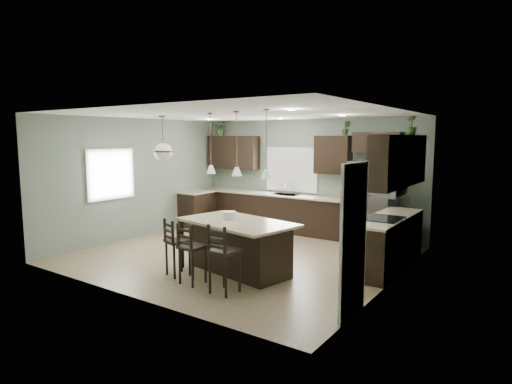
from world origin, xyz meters
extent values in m
plane|color=#9E8466|center=(0.00, 0.00, 0.00)|extent=(6.00, 6.00, 0.00)
cube|color=white|center=(2.98, -1.55, 1.02)|extent=(0.04, 0.82, 2.04)
cube|color=white|center=(-0.40, 2.73, 1.55)|extent=(1.35, 0.02, 1.00)
cube|color=white|center=(-2.98, -0.80, 1.55)|extent=(0.02, 1.10, 1.00)
cube|color=black|center=(-2.70, 1.70, 0.45)|extent=(0.60, 0.90, 0.90)
cube|color=#C3B893|center=(-2.68, 1.70, 0.92)|extent=(0.66, 0.96, 0.04)
cube|color=black|center=(-0.85, 2.45, 0.45)|extent=(4.20, 0.60, 0.90)
cube|color=#C3B893|center=(-0.85, 2.43, 0.92)|extent=(4.20, 0.66, 0.04)
cube|color=gray|center=(-0.40, 2.43, 0.94)|extent=(0.70, 0.45, 0.01)
cylinder|color=silver|center=(-0.40, 2.40, 1.08)|extent=(0.02, 0.02, 0.28)
cube|color=black|center=(-2.15, 2.58, 1.95)|extent=(1.55, 0.34, 0.90)
cube|color=black|center=(0.80, 2.58, 1.95)|extent=(0.85, 0.34, 0.90)
cube|color=black|center=(1.85, 2.58, 2.25)|extent=(1.05, 0.34, 0.45)
cube|color=black|center=(2.70, 0.87, 0.45)|extent=(0.60, 2.35, 0.90)
cube|color=#C3B893|center=(2.68, 0.87, 0.92)|extent=(0.66, 2.35, 0.04)
cube|color=black|center=(2.68, 0.60, 0.94)|extent=(0.58, 0.75, 0.02)
cube|color=gray|center=(2.40, 0.60, 0.45)|extent=(0.01, 0.72, 0.60)
cube|color=black|center=(2.83, 0.87, 1.95)|extent=(0.34, 2.35, 0.90)
cube|color=gray|center=(2.78, 0.60, 1.55)|extent=(0.40, 0.75, 0.40)
cube|color=gray|center=(1.88, 2.30, 0.93)|extent=(0.90, 0.74, 1.85)
cube|color=black|center=(0.63, -0.95, 0.46)|extent=(2.21, 1.52, 0.92)
cylinder|color=silver|center=(0.43, -0.91, 0.99)|extent=(0.24, 0.24, 0.14)
cube|color=black|center=(-0.12, -1.63, 0.50)|extent=(0.46, 0.46, 0.99)
cube|color=black|center=(0.37, -1.80, 0.50)|extent=(0.39, 0.39, 1.00)
cube|color=black|center=(1.06, -1.83, 0.54)|extent=(0.42, 0.42, 1.08)
imported|color=#315223|center=(-2.55, 2.55, 2.60)|extent=(0.46, 0.43, 0.40)
imported|color=#355A27|center=(1.12, 2.55, 2.57)|extent=(0.22, 0.19, 0.34)
imported|color=#2E4D21|center=(2.80, 1.64, 2.59)|extent=(0.26, 0.26, 0.37)
plane|color=slate|center=(0.00, 2.75, 1.40)|extent=(6.00, 0.00, 6.00)
plane|color=slate|center=(0.00, -2.75, 1.40)|extent=(6.00, 0.00, 6.00)
plane|color=slate|center=(-3.00, 0.00, 1.40)|extent=(0.00, 5.50, 5.50)
plane|color=slate|center=(3.00, 0.00, 1.40)|extent=(0.00, 5.50, 5.50)
plane|color=white|center=(0.00, 0.00, 2.80)|extent=(6.00, 6.00, 0.00)
camera|label=1|loc=(5.00, -6.73, 2.35)|focal=30.00mm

